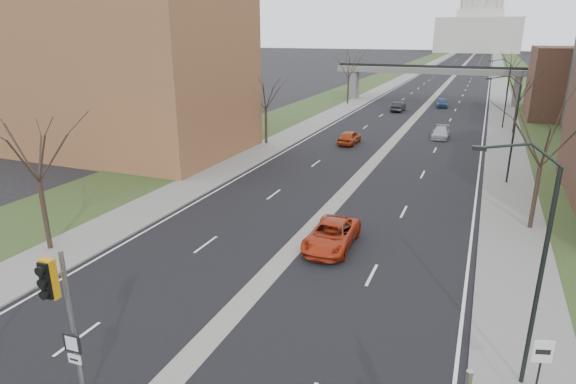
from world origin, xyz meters
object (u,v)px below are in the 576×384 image
Objects in this scene: car_right_near at (332,235)px; car_right_mid at (441,133)px; car_left_far at (398,107)px; signal_pole_median at (61,307)px; speed_limit_sign at (540,365)px; car_right_far at (442,103)px; car_left_near at (350,137)px.

car_right_mid is at bearing 83.73° from car_right_near.
car_left_far is 0.83× the size of car_right_near.
speed_limit_sign is (13.94, 5.35, -1.89)m from signal_pole_median.
car_left_far is at bearing 94.37° from car_right_near.
speed_limit_sign is at bearing -89.30° from car_right_far.
car_right_mid is at bearing 116.15° from car_left_far.
speed_limit_sign is at bearing 18.22° from signal_pole_median.
signal_pole_median reaches higher than car_left_near.
car_left_near is at bearing 90.10° from car_left_far.
car_right_mid is (9.21, 7.12, -0.11)m from car_left_near.
car_right_near is at bearing 98.03° from car_left_far.
car_right_mid is at bearing 79.42° from signal_pole_median.
speed_limit_sign is 0.54× the size of car_right_near.
car_right_far is (-2.27, 25.83, 0.07)m from car_right_mid.
car_right_near is 1.19× the size of car_right_mid.
signal_pole_median is at bearing 93.42° from car_left_far.
car_right_mid is 25.93m from car_right_far.
speed_limit_sign is at bearing 114.41° from car_left_near.
signal_pole_median is 1.27× the size of car_right_mid.
car_right_mid is at bearing -141.49° from car_left_near.
car_left_far is at bearing -136.55° from car_right_far.
car_right_far is at bearing 87.97° from car_right_near.
signal_pole_median reaches higher than car_right_mid.
car_left_far is 53.04m from car_right_near.
signal_pole_median is at bearing -98.16° from car_right_mid.
signal_pole_median reaches higher than car_left_far.
car_right_mid is at bearing -91.88° from car_right_far.
car_left_far is 0.98× the size of car_right_mid.
car_left_near reaches higher than car_right_near.
car_right_near is (-10.00, 10.26, -1.37)m from speed_limit_sign.
car_right_far is at bearing 83.78° from signal_pole_median.
car_right_near reaches higher than car_right_far.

